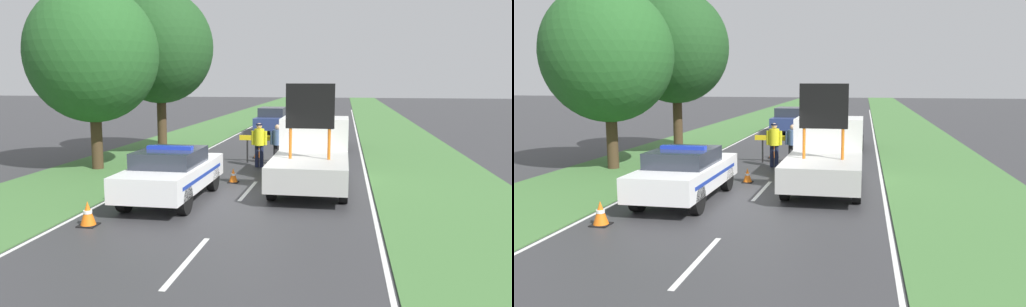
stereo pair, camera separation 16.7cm
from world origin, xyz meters
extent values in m
plane|color=#333335|center=(0.00, 0.00, 0.00)|extent=(160.00, 160.00, 0.00)
cube|color=silver|center=(0.00, -5.21, 0.00)|extent=(0.12, 2.77, 0.01)
cube|color=silver|center=(0.00, 0.95, 0.00)|extent=(0.12, 2.77, 0.01)
cube|color=silver|center=(0.00, 7.11, 0.00)|extent=(0.12, 2.77, 0.01)
cube|color=silver|center=(0.00, 13.27, 0.00)|extent=(0.12, 2.77, 0.01)
cube|color=silver|center=(0.00, 19.44, 0.00)|extent=(0.12, 2.77, 0.01)
cube|color=silver|center=(0.00, 25.60, 0.00)|extent=(0.12, 2.77, 0.01)
cube|color=silver|center=(0.00, 31.76, 0.00)|extent=(0.12, 2.77, 0.01)
cube|color=silver|center=(0.00, 37.92, 0.00)|extent=(0.12, 2.77, 0.01)
cube|color=silver|center=(-3.70, 12.16, 0.00)|extent=(0.10, 62.16, 0.01)
cube|color=silver|center=(3.70, 12.16, 0.00)|extent=(0.10, 62.16, 0.01)
cube|color=#427038|center=(-6.03, 20.00, 0.01)|extent=(4.47, 120.00, 0.03)
cube|color=#427038|center=(6.03, 20.00, 0.01)|extent=(4.47, 120.00, 0.03)
cube|color=white|center=(-1.90, -0.63, 0.72)|extent=(1.85, 4.58, 0.66)
cube|color=#282D38|center=(-1.90, -0.76, 1.27)|extent=(1.63, 2.11, 0.44)
cylinder|color=black|center=(-2.71, 0.79, 0.39)|extent=(0.24, 0.78, 0.78)
cylinder|color=black|center=(-1.10, 0.79, 0.39)|extent=(0.24, 0.78, 0.78)
cylinder|color=black|center=(-2.71, -2.05, 0.39)|extent=(0.24, 0.78, 0.78)
cylinder|color=black|center=(-1.10, -2.05, 0.39)|extent=(0.24, 0.78, 0.78)
cube|color=#1E38C6|center=(-1.90, -0.76, 1.54)|extent=(1.29, 0.24, 0.10)
cube|color=#193399|center=(-1.90, -0.63, 0.75)|extent=(1.86, 3.76, 0.10)
cube|color=black|center=(-1.90, 1.70, 0.65)|extent=(1.02, 0.08, 0.40)
cube|color=white|center=(1.90, 3.26, 1.26)|extent=(2.26, 1.86, 1.72)
cube|color=#232833|center=(1.90, 4.17, 1.57)|extent=(1.92, 0.04, 0.76)
cube|color=#B2B2AD|center=(1.90, 0.58, 0.76)|extent=(2.26, 3.49, 0.71)
cylinder|color=#D16619|center=(1.34, 0.58, 1.56)|extent=(0.09, 0.09, 0.90)
cylinder|color=#D16619|center=(2.47, 0.58, 1.56)|extent=(0.09, 0.09, 0.90)
cube|color=black|center=(1.90, 0.58, 2.66)|extent=(1.41, 0.12, 1.30)
cylinder|color=black|center=(0.89, 3.26, 0.40)|extent=(0.24, 0.80, 0.80)
cylinder|color=black|center=(2.91, 3.26, 0.40)|extent=(0.24, 0.80, 0.80)
cylinder|color=black|center=(0.89, -0.12, 0.40)|extent=(0.24, 0.80, 0.80)
cylinder|color=black|center=(2.91, -0.12, 0.40)|extent=(0.24, 0.80, 0.80)
cylinder|color=black|center=(-1.03, 6.14, 0.47)|extent=(0.07, 0.07, 0.94)
cylinder|color=black|center=(1.57, 6.14, 0.47)|extent=(0.07, 0.07, 0.94)
cube|color=yellow|center=(-1.09, 6.14, 1.04)|extent=(0.54, 0.08, 0.20)
cube|color=black|center=(-0.55, 6.14, 1.04)|extent=(0.54, 0.08, 0.20)
cube|color=yellow|center=(0.00, 6.14, 1.04)|extent=(0.54, 0.08, 0.20)
cube|color=black|center=(0.54, 6.14, 1.04)|extent=(0.54, 0.08, 0.20)
cube|color=yellow|center=(1.08, 6.14, 1.04)|extent=(0.54, 0.08, 0.20)
cube|color=black|center=(1.62, 6.14, 1.04)|extent=(0.54, 0.08, 0.20)
cylinder|color=#191E38|center=(-0.46, 5.14, 0.43)|extent=(0.16, 0.16, 0.87)
cylinder|color=#191E38|center=(-0.28, 5.14, 0.43)|extent=(0.16, 0.16, 0.87)
cylinder|color=yellow|center=(-0.37, 5.14, 1.19)|extent=(0.40, 0.40, 0.65)
cylinder|color=yellow|center=(-0.62, 5.14, 1.16)|extent=(0.13, 0.13, 0.55)
cylinder|color=yellow|center=(-0.12, 5.14, 1.16)|extent=(0.13, 0.13, 0.55)
sphere|color=tan|center=(-0.37, 5.14, 1.63)|extent=(0.22, 0.22, 0.22)
cylinder|color=#141933|center=(-0.37, 5.14, 1.69)|extent=(0.26, 0.26, 0.06)
cylinder|color=#232326|center=(0.19, 5.73, 0.41)|extent=(0.15, 0.15, 0.82)
cylinder|color=#232326|center=(0.36, 5.73, 0.41)|extent=(0.15, 0.15, 0.82)
cylinder|color=#4C6B9E|center=(0.27, 5.73, 1.12)|extent=(0.37, 0.37, 0.61)
cylinder|color=#4C6B9E|center=(0.04, 5.73, 1.09)|extent=(0.12, 0.12, 0.52)
cylinder|color=#4C6B9E|center=(0.51, 5.73, 1.09)|extent=(0.12, 0.12, 0.52)
sphere|color=tan|center=(0.27, 5.73, 1.54)|extent=(0.21, 0.21, 0.21)
cube|color=black|center=(0.14, 6.39, 0.01)|extent=(0.38, 0.38, 0.03)
cone|color=orange|center=(0.14, 6.39, 0.28)|extent=(0.32, 0.32, 0.50)
cylinder|color=white|center=(0.14, 6.39, 0.30)|extent=(0.18, 0.18, 0.07)
cube|color=black|center=(-0.81, 7.39, 0.01)|extent=(0.44, 0.44, 0.03)
cone|color=orange|center=(-0.81, 7.39, 0.32)|extent=(0.37, 0.37, 0.57)
cylinder|color=white|center=(-0.81, 7.39, 0.35)|extent=(0.21, 0.21, 0.08)
cube|color=black|center=(-3.03, -3.39, 0.01)|extent=(0.43, 0.43, 0.03)
cone|color=orange|center=(-3.03, -3.39, 0.31)|extent=(0.36, 0.36, 0.56)
cylinder|color=white|center=(-3.03, -3.39, 0.34)|extent=(0.21, 0.21, 0.08)
cube|color=black|center=(-0.73, 2.06, 0.01)|extent=(0.35, 0.35, 0.03)
cone|color=orange|center=(-0.73, 2.06, 0.26)|extent=(0.29, 0.29, 0.45)
cylinder|color=white|center=(-0.73, 2.06, 0.28)|extent=(0.17, 0.17, 0.06)
cube|color=black|center=(2.15, 11.35, 0.61)|extent=(1.83, 4.13, 0.57)
cube|color=#282D38|center=(2.15, 11.23, 1.13)|extent=(1.61, 1.90, 0.46)
cylinder|color=black|center=(1.35, 12.63, 0.32)|extent=(0.24, 0.65, 0.65)
cylinder|color=black|center=(2.94, 12.63, 0.32)|extent=(0.24, 0.65, 0.65)
cylinder|color=black|center=(1.35, 10.07, 0.32)|extent=(0.24, 0.65, 0.65)
cylinder|color=black|center=(2.94, 10.07, 0.32)|extent=(0.24, 0.65, 0.65)
cube|color=navy|center=(-1.67, 18.05, 0.69)|extent=(1.81, 4.63, 0.72)
cube|color=#282D38|center=(-1.67, 17.91, 1.34)|extent=(1.59, 2.13, 0.57)
cylinder|color=black|center=(-2.46, 19.49, 0.33)|extent=(0.24, 0.65, 0.65)
cylinder|color=black|center=(-0.88, 19.49, 0.33)|extent=(0.24, 0.65, 0.65)
cylinder|color=black|center=(-2.46, 16.62, 0.33)|extent=(0.24, 0.65, 0.65)
cylinder|color=black|center=(-0.88, 16.62, 0.33)|extent=(0.24, 0.65, 0.65)
cylinder|color=#42301E|center=(-5.38, 7.87, 1.53)|extent=(0.42, 0.42, 3.06)
ellipsoid|color=#1E471E|center=(-5.38, 7.87, 4.87)|extent=(4.82, 4.82, 5.06)
cylinder|color=#42301E|center=(-6.40, 3.61, 1.27)|extent=(0.43, 0.43, 2.54)
ellipsoid|color=#235623|center=(-6.40, 3.61, 4.37)|extent=(4.87, 4.87, 5.12)
camera|label=1|loc=(2.86, -13.94, 3.44)|focal=35.00mm
camera|label=2|loc=(3.03, -13.91, 3.44)|focal=35.00mm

